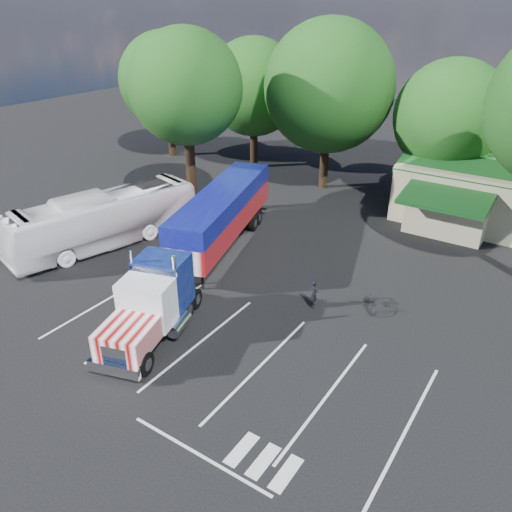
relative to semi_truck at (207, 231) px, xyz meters
The scene contains 10 objects.
ground 4.81m from the semi_truck, ahead, with size 120.00×120.00×0.00m, color black.
tree_row_a 24.76m from the semi_truck, 137.02° to the left, with size 9.00×9.00×11.68m.
tree_row_b 20.47m from the semi_truck, 116.13° to the left, with size 8.40×8.40×11.35m.
tree_row_c 17.26m from the semi_truck, 92.67° to the left, with size 10.00×10.00×13.05m.
tree_row_d 19.86m from the semi_truck, 64.85° to the left, with size 8.00×8.00×10.60m.
tree_near_left 10.89m from the semi_truck, 135.97° to the left, with size 7.60×7.60×12.65m.
semi_truck is the anchor object (origin of this frame).
woman 7.33m from the semi_truck, ahead, with size 0.55×0.36×1.52m, color black.
bicycle 9.96m from the semi_truck, ahead, with size 0.64×1.82×0.96m, color black.
tour_bus 7.42m from the semi_truck, behind, with size 2.86×12.22×3.40m, color white.
Camera 1 is at (12.36, -20.04, 14.00)m, focal length 35.00 mm.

